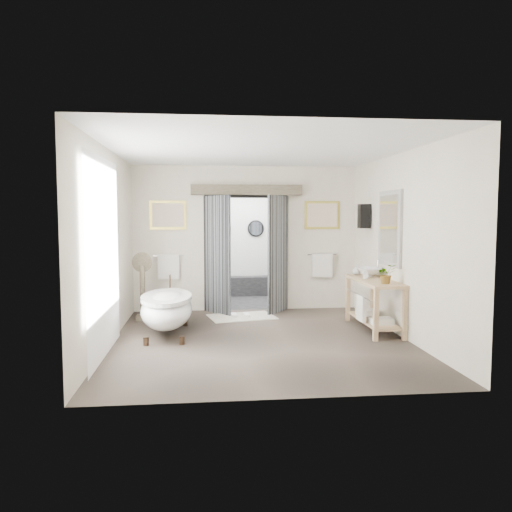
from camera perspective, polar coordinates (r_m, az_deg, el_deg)
The scene contains 13 objects.
ground_plane at distance 7.80m, azimuth 0.46°, elevation -9.56°, with size 5.00×5.00×0.00m, color brown.
room_shell at distance 7.44m, azimuth 0.30°, elevation 4.22°, with size 4.52×5.02×2.91m.
shower_room at distance 11.58m, azimuth -1.74°, elevation -0.34°, with size 2.22×2.01×2.51m.
back_wall_dressing at distance 9.87m, azimuth -1.03°, elevation 2.62°, with size 3.82×0.74×2.52m.
clawfoot_tub at distance 8.14m, azimuth -10.16°, elevation -5.93°, with size 0.80×1.79×0.88m.
vanity at distance 8.57m, azimuth 13.23°, elevation -4.93°, with size 0.57×1.60×0.85m.
pedestal_mirror at distance 9.38m, azimuth -12.83°, elevation -3.91°, with size 0.37×0.24×1.25m.
rug at distance 9.48m, azimuth -1.65°, elevation -6.95°, with size 1.20×0.80×0.01m, color beige.
slippers at distance 9.48m, azimuth -1.80°, elevation -6.74°, with size 0.35×0.26×0.05m.
basin at distance 8.90m, azimuth 12.86°, elevation -1.81°, with size 0.47×0.47×0.16m, color white.
plant at distance 8.04m, azimuth 14.65°, elevation -1.99°, with size 0.28×0.24×0.31m, color gray.
soap_bottle_a at distance 8.60m, azimuth 12.38°, elevation -1.99°, with size 0.08×0.08×0.17m, color gray.
soap_bottle_b at distance 9.18m, azimuth 11.44°, elevation -1.53°, with size 0.14×0.14×0.18m, color gray.
Camera 1 is at (-0.85, -7.51, 1.92)m, focal length 35.00 mm.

